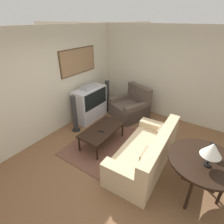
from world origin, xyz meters
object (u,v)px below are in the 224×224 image
table_lamp (212,150)px  speaker_tower_right (107,97)px  armchair (130,108)px  mantel_clock (211,150)px  tv (90,103)px  console_table (204,163)px  speaker_tower_left (75,115)px  coffee_table (102,130)px  couch (146,154)px

table_lamp → speaker_tower_right: bearing=60.0°
armchair → mantel_clock: (-1.64, -2.40, 0.59)m
armchair → table_lamp: table_lamp is taller
tv → console_table: 3.48m
table_lamp → mantel_clock: 0.37m
speaker_tower_left → coffee_table: bearing=-93.3°
speaker_tower_left → table_lamp: bearing=-96.5°
couch → console_table: size_ratio=1.74×
tv → couch: (-0.87, -2.27, -0.22)m
coffee_table → tv: bearing=52.6°
table_lamp → speaker_tower_right: table_lamp is taller
couch → coffee_table: size_ratio=1.68×
tv → speaker_tower_left: tv is taller
couch → speaker_tower_right: 2.73m
console_table → mantel_clock: (0.20, -0.05, 0.16)m
speaker_tower_right → speaker_tower_left: bearing=180.0°
console_table → tv: bearing=72.9°
table_lamp → speaker_tower_left: bearing=83.5°
tv → speaker_tower_left: size_ratio=1.04×
mantel_clock → table_lamp: bearing=179.8°
armchair → mantel_clock: mantel_clock is taller
couch → table_lamp: bearing=74.1°
coffee_table → console_table: size_ratio=1.04×
speaker_tower_left → console_table: bearing=-94.6°
tv → coffee_table: tv is taller
tv → armchair: (0.82, -0.96, -0.21)m
couch → armchair: bearing=-144.7°
tv → coffee_table: (-0.82, -1.07, -0.12)m
armchair → speaker_tower_left: speaker_tower_left is taller
couch → mantel_clock: size_ratio=10.46×
speaker_tower_right → coffee_table: bearing=-148.3°
armchair → speaker_tower_left: bearing=-96.2°
couch → speaker_tower_left: 2.19m
armchair → table_lamp: size_ratio=2.96×
couch → table_lamp: size_ratio=4.74×
armchair → coffee_table: 1.64m
coffee_table → table_lamp: 2.43m
coffee_table → mantel_clock: mantel_clock is taller
tv → coffee_table: size_ratio=0.92×
coffee_table → mantel_clock: bearing=-90.2°
speaker_tower_left → couch: bearing=-93.0°
armchair → console_table: (-1.84, -2.36, 0.43)m
console_table → speaker_tower_left: 3.24m
armchair → speaker_tower_right: bearing=-153.7°
coffee_table → mantel_clock: (-0.01, -2.30, 0.50)m
armchair → speaker_tower_right: size_ratio=1.19×
couch → speaker_tower_left: (0.11, 2.18, 0.20)m
mantel_clock → speaker_tower_left: bearing=88.9°
couch → table_lamp: 1.38m
mantel_clock → speaker_tower_right: 3.66m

